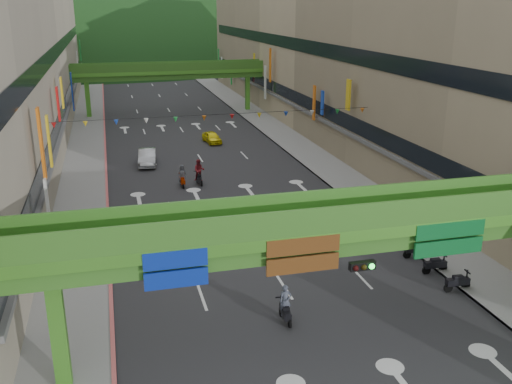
{
  "coord_description": "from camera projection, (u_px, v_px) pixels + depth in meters",
  "views": [
    {
      "loc": [
        -8.47,
        -14.44,
        14.58
      ],
      "look_at": [
        0.0,
        18.0,
        3.5
      ],
      "focal_mm": 40.0,
      "sensor_mm": 36.0,
      "label": 1
    }
  ],
  "objects": [
    {
      "name": "road_slab",
      "position": [
        186.0,
        137.0,
        65.8
      ],
      "size": [
        18.0,
        140.0,
        0.02
      ],
      "primitive_type": "cube",
      "color": "#28282B",
      "rests_on": "ground"
    },
    {
      "name": "sidewalk_left",
      "position": [
        87.0,
        142.0,
        63.14
      ],
      "size": [
        4.0,
        140.0,
        0.15
      ],
      "primitive_type": "cube",
      "color": "gray",
      "rests_on": "ground"
    },
    {
      "name": "sidewalk_right",
      "position": [
        277.0,
        131.0,
        68.42
      ],
      "size": [
        4.0,
        140.0,
        0.15
      ],
      "primitive_type": "cube",
      "color": "gray",
      "rests_on": "ground"
    },
    {
      "name": "curb_left",
      "position": [
        105.0,
        141.0,
        63.59
      ],
      "size": [
        0.2,
        140.0,
        0.18
      ],
      "primitive_type": "cube",
      "color": "#CC5959",
      "rests_on": "ground"
    },
    {
      "name": "curb_right",
      "position": [
        262.0,
        132.0,
        67.96
      ],
      "size": [
        0.2,
        140.0,
        0.18
      ],
      "primitive_type": "cube",
      "color": "gray",
      "rests_on": "ground"
    },
    {
      "name": "building_row_right",
      "position": [
        342.0,
        50.0,
        67.37
      ],
      "size": [
        12.8,
        95.0,
        19.0
      ],
      "color": "gray",
      "rests_on": "ground"
    },
    {
      "name": "overpass_near",
      "position": [
        355.0,
        244.0,
        23.4
      ],
      "size": [
        28.0,
        12.27,
        7.1
      ],
      "color": "#4C9E2D",
      "rests_on": "ground"
    },
    {
      "name": "overpass_far",
      "position": [
        169.0,
        75.0,
        77.89
      ],
      "size": [
        28.0,
        2.2,
        7.1
      ],
      "color": "#4C9E2D",
      "rests_on": "ground"
    },
    {
      "name": "hill_left",
      "position": [
        80.0,
        58.0,
        163.27
      ],
      "size": [
        168.0,
        140.0,
        112.0
      ],
      "primitive_type": "ellipsoid",
      "color": "#1C4419",
      "rests_on": "ground"
    },
    {
      "name": "hill_right",
      "position": [
        206.0,
        50.0,
        191.23
      ],
      "size": [
        208.0,
        176.0,
        128.0
      ],
      "primitive_type": "ellipsoid",
      "color": "#1C4419",
      "rests_on": "ground"
    },
    {
      "name": "bunting_string",
      "position": [
        218.0,
        117.0,
        45.56
      ],
      "size": [
        26.0,
        0.36,
        0.47
      ],
      "color": "black",
      "rests_on": "ground"
    },
    {
      "name": "scooter_rider_near",
      "position": [
        285.0,
        305.0,
        27.22
      ],
      "size": [
        0.63,
        1.6,
        1.93
      ],
      "color": "black",
      "rests_on": "ground"
    },
    {
      "name": "scooter_rider_mid",
      "position": [
        199.0,
        172.0,
        48.03
      ],
      "size": [
        1.02,
        1.59,
        2.19
      ],
      "color": "black",
      "rests_on": "ground"
    },
    {
      "name": "scooter_rider_left",
      "position": [
        143.0,
        254.0,
        32.62
      ],
      "size": [
        1.02,
        1.59,
        1.99
      ],
      "color": "gray",
      "rests_on": "ground"
    },
    {
      "name": "scooter_rider_far",
      "position": [
        182.0,
        176.0,
        47.49
      ],
      "size": [
        0.77,
        1.6,
        1.92
      ],
      "color": "#7F1B00",
      "rests_on": "ground"
    },
    {
      "name": "parked_scooter_row",
      "position": [
        406.0,
        242.0,
        35.35
      ],
      "size": [
        1.6,
        11.55,
        1.08
      ],
      "color": "black",
      "rests_on": "ground"
    },
    {
      "name": "car_silver",
      "position": [
        147.0,
        157.0,
        54.06
      ],
      "size": [
        2.02,
        4.66,
        1.49
      ],
      "primitive_type": "imported",
      "rotation": [
        0.0,
        0.0,
        -0.1
      ],
      "color": "#B7BABF",
      "rests_on": "ground"
    },
    {
      "name": "car_yellow",
      "position": [
        212.0,
        137.0,
        62.7
      ],
      "size": [
        1.94,
        3.78,
        1.23
      ],
      "primitive_type": "imported",
      "rotation": [
        0.0,
        0.0,
        0.14
      ],
      "color": "yellow",
      "rests_on": "ground"
    },
    {
      "name": "pedestrian_red",
      "position": [
        417.0,
        208.0,
        40.44
      ],
      "size": [
        0.8,
        0.63,
        1.6
      ],
      "primitive_type": "imported",
      "rotation": [
        0.0,
        0.0,
        -0.03
      ],
      "color": "#BB3B13",
      "rests_on": "ground"
    },
    {
      "name": "pedestrian_dark",
      "position": [
        418.0,
        210.0,
        40.25
      ],
      "size": [
        0.97,
        0.73,
        1.54
      ],
      "primitive_type": "imported",
      "rotation": [
        0.0,
        0.0,
        -0.45
      ],
      "color": "black",
      "rests_on": "ground"
    },
    {
      "name": "pedestrian_blue",
      "position": [
        415.0,
        206.0,
        40.64
      ],
      "size": [
        0.8,
        0.52,
        1.7
      ],
      "primitive_type": "imported",
      "rotation": [
        0.0,
        0.0,
        3.13
      ],
      "color": "#2F344D",
      "rests_on": "ground"
    }
  ]
}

